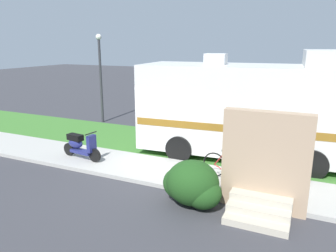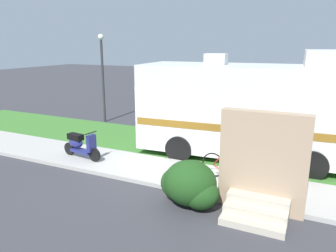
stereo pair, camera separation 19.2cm
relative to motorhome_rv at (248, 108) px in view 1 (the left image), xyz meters
name	(u,v)px [view 1 (the left image)]	position (x,y,z in m)	size (l,w,h in m)	color
ground_plane	(161,158)	(-2.64, -1.31, -1.76)	(80.00, 80.00, 0.00)	#38383D
sidewalk	(145,168)	(-2.64, -2.51, -1.70)	(24.00, 2.00, 0.12)	#ADAAA3
grass_strip	(178,145)	(-2.64, 0.19, -1.72)	(24.00, 3.40, 0.08)	#3D752D
motorhome_rv	(248,108)	(0.00, 0.00, 0.00)	(7.18, 3.05, 3.69)	silver
scooter	(80,145)	(-4.98, -2.72, -1.19)	(1.64, 0.53, 0.97)	black
bicycle	(231,167)	(0.07, -2.41, -1.25)	(1.72, 0.52, 0.91)	black
pickup_truck_near	(317,110)	(2.20, 4.97, -0.82)	(5.59, 2.21, 1.75)	#B7B29E
porch_steps	(264,173)	(1.11, -3.60, -0.80)	(2.00, 1.26, 2.40)	#BCB29E
bush_by_porch	(192,185)	(-0.51, -3.99, -1.24)	(1.57, 1.18, 1.11)	#1E4719
bottle_green	(293,191)	(1.75, -2.70, -1.52)	(0.08, 0.08, 0.29)	brown
bottle_spare	(288,186)	(1.61, -2.38, -1.54)	(0.07, 0.07, 0.25)	#19722D
street_lamp_post	(100,70)	(-7.65, 2.29, 0.86)	(0.28, 0.28, 4.32)	#333338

